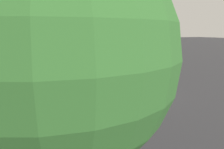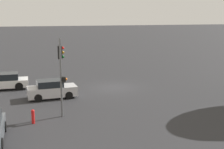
# 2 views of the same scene
# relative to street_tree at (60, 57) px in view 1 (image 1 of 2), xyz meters

# --- Properties ---
(ground_plane) EXTENTS (300.00, 300.00, 0.00)m
(ground_plane) POSITION_rel_street_tree_xyz_m (11.66, -9.08, -5.02)
(ground_plane) COLOR #28282B
(street_tree) EXTENTS (5.50, 5.50, 7.82)m
(street_tree) POSITION_rel_street_tree_xyz_m (0.00, 0.00, 0.00)
(street_tree) COLOR #4C3823
(street_tree) RESTS_ON ground_plane
(traffic_signal) EXTENTS (0.48, 2.33, 5.26)m
(traffic_signal) POSITION_rel_street_tree_xyz_m (17.21, -2.42, -1.60)
(traffic_signal) COLOR #515456
(traffic_signal) RESTS_ON ground_plane
(crossing_car_0) EXTENTS (4.25, 2.04, 1.46)m
(crossing_car_0) POSITION_rel_street_tree_xyz_m (21.39, -11.25, -4.33)
(crossing_car_0) COLOR silver
(crossing_car_0) RESTS_ON ground_plane
(crossing_car_1) EXTENTS (4.04, 2.01, 1.49)m
(crossing_car_1) POSITION_rel_street_tree_xyz_m (17.54, -6.89, -4.32)
(crossing_car_1) COLOR #B7B7BC
(crossing_car_1) RESTS_ON ground_plane
(parked_car_0) EXTENTS (2.04, 4.14, 1.43)m
(parked_car_0) POSITION_rel_street_tree_xyz_m (21.81, 1.14, -4.35)
(parked_car_0) COLOR #4C5156
(parked_car_0) RESTS_ON ground_plane
(fire_hydrant) EXTENTS (0.22, 0.22, 0.92)m
(fire_hydrant) POSITION_rel_street_tree_xyz_m (19.23, -1.03, -4.53)
(fire_hydrant) COLOR red
(fire_hydrant) RESTS_ON ground_plane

